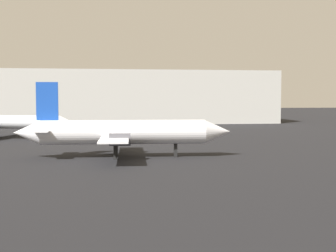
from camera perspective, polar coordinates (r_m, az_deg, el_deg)
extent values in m
cylinder|color=white|center=(56.68, -5.54, -0.76)|extent=(20.28, 4.24, 2.99)
cone|color=white|center=(57.70, 6.17, -0.69)|extent=(3.47, 3.19, 2.99)
cone|color=white|center=(58.05, -17.18, -0.80)|extent=(3.47, 3.19, 2.99)
cube|color=white|center=(56.74, -6.55, -1.22)|extent=(4.39, 18.58, 0.20)
cube|color=white|center=(57.61, -15.19, -0.50)|extent=(2.40, 7.01, 0.13)
cube|color=#1947B2|center=(57.40, -14.84, 3.01)|extent=(2.64, 0.41, 4.65)
cylinder|color=#4C4C54|center=(60.22, -5.87, -1.08)|extent=(2.55, 1.63, 1.48)
cylinder|color=#4C4C54|center=(53.25, -6.03, -1.69)|extent=(2.55, 1.63, 1.48)
cube|color=black|center=(57.17, 0.95, -3.06)|extent=(0.44, 0.44, 1.68)
cube|color=black|center=(58.56, -6.49, -2.92)|extent=(0.44, 0.44, 1.68)
cube|color=black|center=(55.29, -6.60, -3.31)|extent=(0.44, 0.44, 1.68)
cone|color=silver|center=(81.44, -12.53, 0.42)|extent=(3.27, 3.12, 2.40)
cylinder|color=#4C4C54|center=(90.85, -19.53, 0.32)|extent=(2.60, 2.03, 1.37)
cube|color=black|center=(83.91, -16.01, -1.00)|extent=(0.48, 0.48, 1.87)
cube|color=#B7B7B2|center=(132.74, -6.73, 3.60)|extent=(93.42, 18.45, 15.01)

